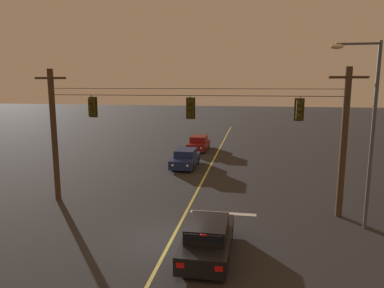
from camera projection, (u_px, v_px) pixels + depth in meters
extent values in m
plane|color=#28282B|center=(171.00, 242.00, 14.85)|extent=(180.00, 180.00, 0.00)
cube|color=#D1C64C|center=(204.00, 178.00, 24.83)|extent=(0.14, 60.00, 0.01)
cube|color=silver|center=(223.00, 213.00, 18.10)|extent=(3.40, 0.36, 0.01)
cylinder|color=#423021|center=(54.00, 136.00, 19.67)|extent=(0.32, 0.32, 7.39)
cube|color=#423021|center=(50.00, 78.00, 19.13)|extent=(1.80, 0.12, 0.12)
cylinder|color=slate|center=(51.00, 85.00, 19.19)|extent=(0.12, 0.12, 0.18)
cylinder|color=#423021|center=(344.00, 144.00, 17.08)|extent=(0.32, 0.32, 7.39)
cube|color=#423021|center=(349.00, 77.00, 16.54)|extent=(1.80, 0.12, 0.12)
cylinder|color=slate|center=(348.00, 85.00, 16.60)|extent=(0.12, 0.12, 0.18)
cylinder|color=black|center=(189.00, 96.00, 17.99)|extent=(15.34, 0.03, 0.03)
cylinder|color=black|center=(189.00, 89.00, 17.93)|extent=(15.34, 0.02, 0.02)
cylinder|color=black|center=(92.00, 97.00, 18.90)|extent=(0.04, 0.04, 0.18)
cube|color=#332D0A|center=(92.00, 107.00, 19.00)|extent=(0.32, 0.26, 0.96)
cube|color=#332D0A|center=(93.00, 107.00, 19.14)|extent=(0.48, 0.03, 1.12)
sphere|color=#380A0A|center=(90.00, 102.00, 18.79)|extent=(0.17, 0.17, 0.17)
cylinder|color=#332D0A|center=(90.00, 101.00, 18.75)|extent=(0.20, 0.10, 0.20)
sphere|color=#3D280A|center=(91.00, 107.00, 18.84)|extent=(0.17, 0.17, 0.17)
cylinder|color=#332D0A|center=(90.00, 107.00, 18.80)|extent=(0.20, 0.10, 0.20)
sphere|color=#1ED83F|center=(91.00, 113.00, 18.89)|extent=(0.17, 0.17, 0.17)
cylinder|color=#332D0A|center=(91.00, 112.00, 18.85)|extent=(0.20, 0.10, 0.20)
cylinder|color=black|center=(190.00, 97.00, 17.99)|extent=(0.04, 0.04, 0.18)
cube|color=#332D0A|center=(190.00, 108.00, 18.09)|extent=(0.32, 0.26, 0.96)
cube|color=#332D0A|center=(191.00, 108.00, 18.23)|extent=(0.48, 0.03, 1.12)
sphere|color=#380A0A|center=(190.00, 103.00, 17.88)|extent=(0.17, 0.17, 0.17)
cylinder|color=#332D0A|center=(189.00, 102.00, 17.83)|extent=(0.20, 0.10, 0.20)
sphere|color=#3D280A|center=(190.00, 109.00, 17.93)|extent=(0.17, 0.17, 0.17)
cylinder|color=#332D0A|center=(189.00, 108.00, 17.88)|extent=(0.20, 0.10, 0.20)
sphere|color=#1ED83F|center=(190.00, 114.00, 17.98)|extent=(0.17, 0.17, 0.17)
cylinder|color=#332D0A|center=(189.00, 114.00, 17.93)|extent=(0.20, 0.10, 0.20)
cylinder|color=black|center=(300.00, 98.00, 17.07)|extent=(0.04, 0.04, 0.18)
cube|color=#332D0A|center=(300.00, 110.00, 17.17)|extent=(0.32, 0.26, 0.96)
cube|color=#332D0A|center=(299.00, 110.00, 17.31)|extent=(0.48, 0.03, 1.12)
sphere|color=#380A0A|center=(300.00, 104.00, 16.96)|extent=(0.17, 0.17, 0.17)
cylinder|color=#332D0A|center=(300.00, 103.00, 16.92)|extent=(0.20, 0.10, 0.20)
sphere|color=#3D280A|center=(300.00, 110.00, 17.01)|extent=(0.17, 0.17, 0.17)
cylinder|color=#332D0A|center=(300.00, 109.00, 16.97)|extent=(0.20, 0.10, 0.20)
sphere|color=#1ED83F|center=(300.00, 116.00, 17.06)|extent=(0.17, 0.17, 0.17)
cylinder|color=#332D0A|center=(300.00, 115.00, 17.01)|extent=(0.20, 0.10, 0.20)
cube|color=black|center=(208.00, 241.00, 13.73)|extent=(1.80, 4.30, 0.68)
cube|color=black|center=(207.00, 228.00, 13.51)|extent=(1.51, 2.15, 0.54)
cube|color=black|center=(210.00, 219.00, 14.42)|extent=(1.40, 0.21, 0.48)
cube|color=black|center=(203.00, 240.00, 12.47)|extent=(1.37, 0.18, 0.46)
cylinder|color=black|center=(193.00, 231.00, 15.19)|extent=(0.22, 0.64, 0.64)
cylinder|color=black|center=(230.00, 233.00, 14.92)|extent=(0.22, 0.64, 0.64)
cylinder|color=black|center=(181.00, 261.00, 12.60)|extent=(0.22, 0.64, 0.64)
cylinder|color=black|center=(225.00, 265.00, 12.33)|extent=(0.22, 0.64, 0.64)
cube|color=red|center=(180.00, 266.00, 11.72)|extent=(0.28, 0.03, 0.18)
cube|color=red|center=(219.00, 269.00, 11.50)|extent=(0.28, 0.03, 0.18)
cube|color=red|center=(203.00, 235.00, 12.33)|extent=(0.24, 0.04, 0.06)
cube|color=navy|center=(185.00, 160.00, 28.17)|extent=(1.80, 4.30, 0.68)
cube|color=navy|center=(186.00, 153.00, 28.18)|extent=(1.51, 2.15, 0.54)
cube|color=black|center=(183.00, 155.00, 27.27)|extent=(1.40, 0.21, 0.48)
cube|color=black|center=(188.00, 150.00, 29.22)|extent=(1.37, 0.18, 0.46)
cylinder|color=black|center=(192.00, 167.00, 26.78)|extent=(0.22, 0.64, 0.64)
cylinder|color=black|center=(172.00, 166.00, 27.04)|extent=(0.22, 0.64, 0.64)
cylinder|color=black|center=(198.00, 159.00, 29.36)|extent=(0.22, 0.64, 0.64)
cylinder|color=black|center=(179.00, 159.00, 29.63)|extent=(0.22, 0.64, 0.64)
sphere|color=white|center=(187.00, 166.00, 25.96)|extent=(0.20, 0.20, 0.20)
sphere|color=white|center=(173.00, 165.00, 26.15)|extent=(0.20, 0.20, 0.20)
cube|color=maroon|center=(199.00, 145.00, 35.21)|extent=(1.80, 4.30, 0.68)
cube|color=maroon|center=(199.00, 139.00, 35.23)|extent=(1.51, 2.15, 0.54)
cube|color=black|center=(197.00, 140.00, 34.32)|extent=(1.40, 0.21, 0.48)
cube|color=black|center=(200.00, 137.00, 36.26)|extent=(1.37, 0.18, 0.46)
cylinder|color=black|center=(205.00, 149.00, 33.82)|extent=(0.22, 0.64, 0.64)
cylinder|color=black|center=(188.00, 149.00, 34.08)|extent=(0.22, 0.64, 0.64)
cylinder|color=black|center=(208.00, 145.00, 36.41)|extent=(0.22, 0.64, 0.64)
cylinder|color=black|center=(193.00, 144.00, 36.67)|extent=(0.22, 0.64, 0.64)
sphere|color=white|center=(201.00, 148.00, 33.00)|extent=(0.20, 0.20, 0.20)
sphere|color=white|center=(189.00, 148.00, 33.19)|extent=(0.20, 0.20, 0.20)
cylinder|color=#4C4F54|center=(372.00, 139.00, 15.51)|extent=(0.16, 0.16, 8.39)
cylinder|color=#4C4F54|center=(358.00, 44.00, 14.97)|extent=(1.80, 0.10, 0.10)
ellipsoid|color=beige|center=(337.00, 46.00, 15.13)|extent=(0.56, 0.30, 0.22)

